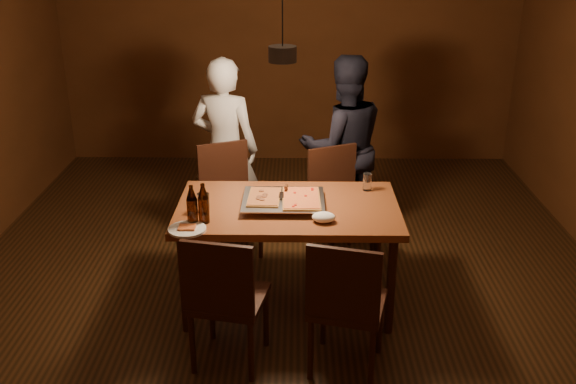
{
  "coord_description": "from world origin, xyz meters",
  "views": [
    {
      "loc": [
        0.09,
        -4.09,
        2.49
      ],
      "look_at": [
        0.04,
        -0.11,
        0.85
      ],
      "focal_mm": 40.0,
      "sensor_mm": 36.0,
      "label": 1
    }
  ],
  "objects_px": {
    "chair_far_right": "(338,193)",
    "plate_slice": "(187,229)",
    "pizza_tray": "(283,202)",
    "chair_near_left": "(224,291)",
    "dining_table": "(288,216)",
    "beer_bottle_b": "(203,203)",
    "diner_white": "(225,149)",
    "diner_dark": "(343,147)",
    "chair_near_right": "(346,296)",
    "pendant_lamp": "(283,52)",
    "beer_bottle_a": "(192,205)",
    "chair_far_left": "(228,188)"
  },
  "relations": [
    {
      "from": "beer_bottle_b",
      "to": "chair_near_left",
      "type": "bearing_deg",
      "value": -70.68
    },
    {
      "from": "chair_near_right",
      "to": "pendant_lamp",
      "type": "relative_size",
      "value": 0.46
    },
    {
      "from": "chair_near_right",
      "to": "beer_bottle_a",
      "type": "distance_m",
      "value": 1.13
    },
    {
      "from": "pizza_tray",
      "to": "pendant_lamp",
      "type": "xyz_separation_m",
      "value": [
        -0.01,
        0.1,
        0.99
      ]
    },
    {
      "from": "diner_dark",
      "to": "pizza_tray",
      "type": "bearing_deg",
      "value": 55.48
    },
    {
      "from": "plate_slice",
      "to": "dining_table",
      "type": "bearing_deg",
      "value": 32.4
    },
    {
      "from": "chair_far_right",
      "to": "diner_dark",
      "type": "relative_size",
      "value": 0.36
    },
    {
      "from": "chair_far_right",
      "to": "diner_dark",
      "type": "height_order",
      "value": "diner_dark"
    },
    {
      "from": "pizza_tray",
      "to": "diner_dark",
      "type": "relative_size",
      "value": 0.35
    },
    {
      "from": "chair_far_left",
      "to": "pizza_tray",
      "type": "height_order",
      "value": "chair_far_left"
    },
    {
      "from": "diner_dark",
      "to": "chair_far_left",
      "type": "bearing_deg",
      "value": 8.32
    },
    {
      "from": "chair_far_left",
      "to": "plate_slice",
      "type": "bearing_deg",
      "value": 60.78
    },
    {
      "from": "plate_slice",
      "to": "diner_white",
      "type": "bearing_deg",
      "value": 87.07
    },
    {
      "from": "chair_near_right",
      "to": "pizza_tray",
      "type": "bearing_deg",
      "value": 128.75
    },
    {
      "from": "pendant_lamp",
      "to": "diner_dark",
      "type": "bearing_deg",
      "value": 65.55
    },
    {
      "from": "beer_bottle_b",
      "to": "plate_slice",
      "type": "height_order",
      "value": "beer_bottle_b"
    },
    {
      "from": "beer_bottle_a",
      "to": "diner_dark",
      "type": "xyz_separation_m",
      "value": [
        1.05,
        1.48,
        -0.1
      ]
    },
    {
      "from": "chair_near_left",
      "to": "plate_slice",
      "type": "distance_m",
      "value": 0.5
    },
    {
      "from": "chair_near_left",
      "to": "pendant_lamp",
      "type": "distance_m",
      "value": 1.53
    },
    {
      "from": "dining_table",
      "to": "pendant_lamp",
      "type": "height_order",
      "value": "pendant_lamp"
    },
    {
      "from": "chair_near_right",
      "to": "plate_slice",
      "type": "xyz_separation_m",
      "value": [
        -0.96,
        0.41,
        0.22
      ]
    },
    {
      "from": "chair_far_right",
      "to": "pizza_tray",
      "type": "height_order",
      "value": "chair_far_right"
    },
    {
      "from": "beer_bottle_a",
      "to": "diner_white",
      "type": "bearing_deg",
      "value": 87.69
    },
    {
      "from": "chair_far_right",
      "to": "beer_bottle_a",
      "type": "height_order",
      "value": "beer_bottle_a"
    },
    {
      "from": "chair_near_left",
      "to": "chair_far_left",
      "type": "bearing_deg",
      "value": 106.53
    },
    {
      "from": "dining_table",
      "to": "pendant_lamp",
      "type": "distance_m",
      "value": 1.09
    },
    {
      "from": "beer_bottle_b",
      "to": "diner_white",
      "type": "relative_size",
      "value": 0.17
    },
    {
      "from": "chair_near_right",
      "to": "diner_white",
      "type": "xyz_separation_m",
      "value": [
        -0.88,
        1.93,
        0.24
      ]
    },
    {
      "from": "chair_far_left",
      "to": "chair_near_left",
      "type": "bearing_deg",
      "value": 71.42
    },
    {
      "from": "chair_near_right",
      "to": "beer_bottle_a",
      "type": "bearing_deg",
      "value": 165.35
    },
    {
      "from": "pendant_lamp",
      "to": "chair_near_right",
      "type": "bearing_deg",
      "value": -67.67
    },
    {
      "from": "chair_far_left",
      "to": "chair_near_left",
      "type": "height_order",
      "value": "same"
    },
    {
      "from": "chair_far_right",
      "to": "plate_slice",
      "type": "height_order",
      "value": "chair_far_right"
    },
    {
      "from": "plate_slice",
      "to": "beer_bottle_a",
      "type": "bearing_deg",
      "value": 79.03
    },
    {
      "from": "chair_near_left",
      "to": "beer_bottle_a",
      "type": "relative_size",
      "value": 1.92
    },
    {
      "from": "chair_near_right",
      "to": "beer_bottle_b",
      "type": "distance_m",
      "value": 1.08
    },
    {
      "from": "pizza_tray",
      "to": "chair_far_right",
      "type": "bearing_deg",
      "value": 57.6
    },
    {
      "from": "chair_far_left",
      "to": "pizza_tray",
      "type": "xyz_separation_m",
      "value": [
        0.47,
        -0.82,
        0.24
      ]
    },
    {
      "from": "pizza_tray",
      "to": "plate_slice",
      "type": "relative_size",
      "value": 2.32
    },
    {
      "from": "dining_table",
      "to": "chair_far_right",
      "type": "bearing_deg",
      "value": 62.65
    },
    {
      "from": "diner_white",
      "to": "dining_table",
      "type": "bearing_deg",
      "value": 127.83
    },
    {
      "from": "chair_far_left",
      "to": "beer_bottle_b",
      "type": "xyz_separation_m",
      "value": [
        -0.03,
        -1.1,
        0.34
      ]
    },
    {
      "from": "chair_far_right",
      "to": "chair_near_left",
      "type": "bearing_deg",
      "value": 38.71
    },
    {
      "from": "chair_far_right",
      "to": "plate_slice",
      "type": "distance_m",
      "value": 1.54
    },
    {
      "from": "dining_table",
      "to": "chair_far_left",
      "type": "bearing_deg",
      "value": 121.14
    },
    {
      "from": "diner_dark",
      "to": "chair_near_right",
      "type": "bearing_deg",
      "value": 74.58
    },
    {
      "from": "chair_far_left",
      "to": "pendant_lamp",
      "type": "height_order",
      "value": "pendant_lamp"
    },
    {
      "from": "diner_white",
      "to": "chair_near_right",
      "type": "bearing_deg",
      "value": 126.66
    },
    {
      "from": "chair_near_left",
      "to": "pizza_tray",
      "type": "height_order",
      "value": "chair_near_left"
    },
    {
      "from": "dining_table",
      "to": "plate_slice",
      "type": "relative_size",
      "value": 6.33
    }
  ]
}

